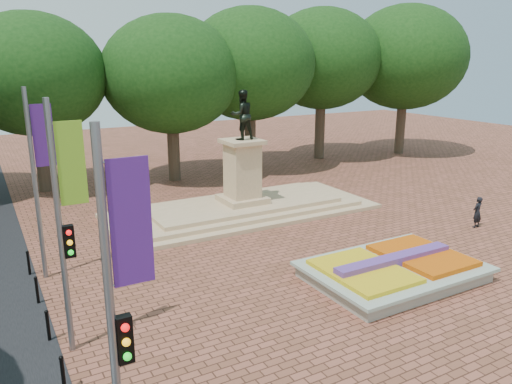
{
  "coord_description": "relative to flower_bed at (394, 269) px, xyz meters",
  "views": [
    {
      "loc": [
        -11.79,
        -14.34,
        7.94
      ],
      "look_at": [
        -1.34,
        4.19,
        2.2
      ],
      "focal_mm": 35.0,
      "sensor_mm": 36.0,
      "label": 1
    }
  ],
  "objects": [
    {
      "name": "ground",
      "position": [
        -1.03,
        2.0,
        -0.38
      ],
      "size": [
        90.0,
        90.0,
        0.0
      ],
      "primitive_type": "plane",
      "color": "brown",
      "rests_on": "ground"
    },
    {
      "name": "monument",
      "position": [
        -1.03,
        10.0,
        0.5
      ],
      "size": [
        14.0,
        6.0,
        6.4
      ],
      "color": "tan",
      "rests_on": "ground"
    },
    {
      "name": "bollard_row",
      "position": [
        -11.73,
        0.5,
        0.15
      ],
      "size": [
        0.12,
        13.12,
        0.98
      ],
      "color": "black",
      "rests_on": "ground"
    },
    {
      "name": "flower_bed",
      "position": [
        0.0,
        0.0,
        0.0
      ],
      "size": [
        6.3,
        4.3,
        0.91
      ],
      "color": "gray",
      "rests_on": "ground"
    },
    {
      "name": "tree_row_back",
      "position": [
        1.31,
        20.0,
        6.29
      ],
      "size": [
        44.8,
        8.8,
        10.43
      ],
      "color": "#33251C",
      "rests_on": "ground"
    },
    {
      "name": "banner_poles",
      "position": [
        -11.1,
        0.69,
        3.5
      ],
      "size": [
        0.88,
        11.17,
        7.0
      ],
      "color": "slate",
      "rests_on": "ground"
    },
    {
      "name": "pedestrian",
      "position": [
        7.71,
        2.36,
        0.38
      ],
      "size": [
        0.61,
        0.45,
        1.52
      ],
      "primitive_type": "imported",
      "rotation": [
        0.0,
        0.0,
        3.3
      ],
      "color": "black",
      "rests_on": "ground"
    }
  ]
}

